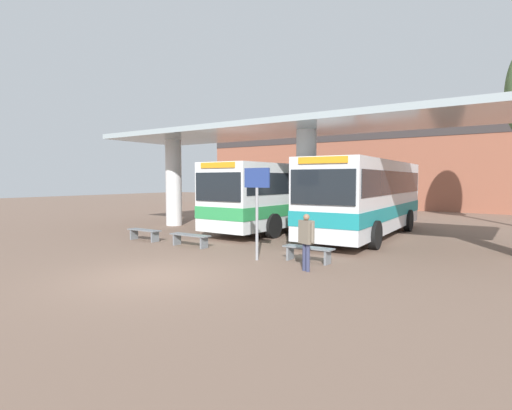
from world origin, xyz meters
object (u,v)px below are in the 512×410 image
object	(u,v)px
transit_bus_center_bay	(367,195)
info_sign_platform	(257,194)
waiting_bench_far_platform	(190,238)
transit_bus_left_bay	(289,193)
parked_car_street	(325,197)
waiting_bench_mid_platform	(144,232)
pedestrian_waiting	(306,236)
waiting_bench_near_pillar	(308,251)

from	to	relation	value
transit_bus_center_bay	info_sign_platform	xyz separation A→B (m)	(-1.03, -7.00, 0.21)
waiting_bench_far_platform	info_sign_platform	world-z (taller)	info_sign_platform
transit_bus_left_bay	parked_car_street	xyz separation A→B (m)	(-3.37, 11.83, -0.72)
waiting_bench_mid_platform	parked_car_street	size ratio (longest dim) A/B	0.34
waiting_bench_mid_platform	pedestrian_waiting	xyz separation A→B (m)	(7.93, -1.10, 0.62)
waiting_bench_near_pillar	parked_car_street	distance (m)	20.51
transit_bus_center_bay	waiting_bench_mid_platform	world-z (taller)	transit_bus_center_bay
transit_bus_left_bay	pedestrian_waiting	world-z (taller)	transit_bus_left_bay
transit_bus_left_bay	waiting_bench_near_pillar	xyz separation A→B (m)	(4.68, -7.01, -1.46)
info_sign_platform	transit_bus_center_bay	bearing A→B (deg)	81.60
transit_bus_center_bay	pedestrian_waiting	distance (m)	7.57
transit_bus_center_bay	info_sign_platform	distance (m)	7.08
pedestrian_waiting	parked_car_street	xyz separation A→B (m)	(-8.55, 19.95, 0.12)
transit_bus_left_bay	waiting_bench_far_platform	size ratio (longest dim) A/B	6.52
pedestrian_waiting	waiting_bench_mid_platform	bearing A→B (deg)	-166.26
info_sign_platform	pedestrian_waiting	world-z (taller)	info_sign_platform
info_sign_platform	transit_bus_left_bay	bearing A→B (deg)	112.93
waiting_bench_near_pillar	pedestrian_waiting	world-z (taller)	pedestrian_waiting
transit_bus_left_bay	info_sign_platform	size ratio (longest dim) A/B	3.92
transit_bus_left_bay	pedestrian_waiting	size ratio (longest dim) A/B	7.13
info_sign_platform	parked_car_street	world-z (taller)	info_sign_platform
transit_bus_center_bay	waiting_bench_mid_platform	xyz separation A→B (m)	(-7.03, -6.36, -1.49)
waiting_bench_far_platform	pedestrian_waiting	xyz separation A→B (m)	(5.38, -1.10, 0.61)
transit_bus_center_bay	transit_bus_left_bay	bearing A→B (deg)	-11.21
waiting_bench_near_pillar	waiting_bench_mid_platform	size ratio (longest dim) A/B	0.98
transit_bus_left_bay	transit_bus_center_bay	bearing A→B (deg)	172.37
transit_bus_left_bay	info_sign_platform	world-z (taller)	transit_bus_left_bay
waiting_bench_mid_platform	parked_car_street	bearing A→B (deg)	91.86
waiting_bench_far_platform	pedestrian_waiting	distance (m)	5.52
transit_bus_left_bay	info_sign_platform	distance (m)	8.32
transit_bus_center_bay	parked_car_street	size ratio (longest dim) A/B	2.19
waiting_bench_mid_platform	parked_car_street	xyz separation A→B (m)	(-0.61, 18.85, 0.73)
waiting_bench_near_pillar	waiting_bench_mid_platform	bearing A→B (deg)	-180.00
pedestrian_waiting	parked_car_street	distance (m)	21.70
transit_bus_center_bay	info_sign_platform	bearing A→B (deg)	79.05
transit_bus_left_bay	pedestrian_waiting	distance (m)	9.66
transit_bus_center_bay	waiting_bench_far_platform	xyz separation A→B (m)	(-4.48, -6.36, -1.48)
waiting_bench_near_pillar	parked_car_street	bearing A→B (deg)	113.13
transit_bus_left_bay	waiting_bench_mid_platform	bearing A→B (deg)	69.56
waiting_bench_mid_platform	info_sign_platform	distance (m)	6.27
transit_bus_left_bay	waiting_bench_mid_platform	xyz separation A→B (m)	(-2.76, -7.01, -1.46)
transit_bus_left_bay	parked_car_street	size ratio (longest dim) A/B	2.39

